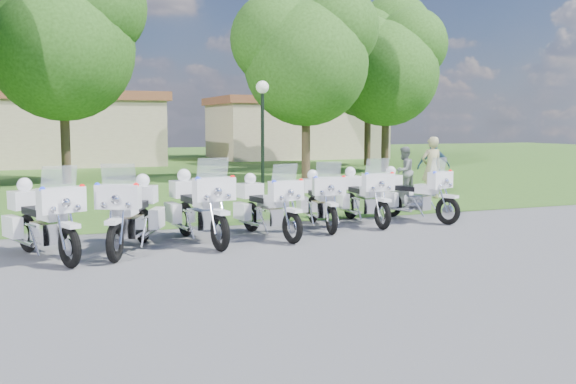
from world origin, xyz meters
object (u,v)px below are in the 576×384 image
object	(u,v)px
motorcycle_4	(320,199)
bystander_b	(404,171)
lamp_post	(262,108)
bystander_a	(431,168)
motorcycle_2	(198,206)
motorcycle_3	(267,205)
motorcycle_0	(43,219)
bystander_c	(434,167)
motorcycle_1	(132,213)
motorcycle_5	(363,195)
motorcycle_6	(414,193)

from	to	relation	value
motorcycle_4	bystander_b	distance (m)	7.18
motorcycle_4	lamp_post	bearing A→B (deg)	-89.91
motorcycle_4	bystander_a	bearing A→B (deg)	-136.16
motorcycle_2	motorcycle_3	world-z (taller)	motorcycle_2
motorcycle_0	bystander_c	size ratio (longest dim) A/B	1.28
motorcycle_0	motorcycle_4	xyz separation A→B (m)	(5.95, 1.29, -0.05)
motorcycle_1	bystander_a	distance (m)	11.11
bystander_a	motorcycle_5	bearing A→B (deg)	40.69
motorcycle_6	bystander_a	bearing A→B (deg)	-150.02
motorcycle_3	motorcycle_0	bearing A→B (deg)	-2.68
motorcycle_1	motorcycle_6	distance (m)	7.16
motorcycle_5	lamp_post	xyz separation A→B (m)	(0.02, 7.41, 2.25)
motorcycle_0	lamp_post	bearing A→B (deg)	-150.64
motorcycle_5	bystander_a	bearing A→B (deg)	-138.40
motorcycle_4	bystander_a	size ratio (longest dim) A/B	1.19
bystander_a	motorcycle_6	bearing A→B (deg)	51.94
motorcycle_0	motorcycle_2	world-z (taller)	motorcycle_2
lamp_post	bystander_a	distance (m)	6.07
motorcycle_4	bystander_a	xyz separation A→B (m)	(5.55, 3.81, 0.32)
motorcycle_0	motorcycle_4	world-z (taller)	motorcycle_0
motorcycle_4	motorcycle_5	size ratio (longest dim) A/B	0.97
motorcycle_6	motorcycle_0	bearing A→B (deg)	-11.06
motorcycle_2	motorcycle_4	size ratio (longest dim) A/B	1.12
lamp_post	bystander_c	size ratio (longest dim) A/B	2.06
motorcycle_0	bystander_b	xyz separation A→B (m)	(11.18, 6.21, 0.10)
motorcycle_0	motorcycle_5	xyz separation A→B (m)	(7.17, 1.51, -0.04)
motorcycle_5	bystander_b	world-z (taller)	bystander_b
motorcycle_4	bystander_c	world-z (taller)	bystander_c
motorcycle_2	bystander_b	distance (m)	10.01
motorcycle_0	bystander_c	xyz separation A→B (m)	(12.15, 5.94, 0.22)
motorcycle_6	bystander_c	xyz separation A→B (m)	(3.56, 4.43, 0.27)
bystander_c	motorcycle_1	bearing A→B (deg)	46.41
motorcycle_4	bystander_c	xyz separation A→B (m)	(6.20, 4.65, 0.28)
motorcycle_2	motorcycle_6	world-z (taller)	motorcycle_2
bystander_a	bystander_b	world-z (taller)	bystander_a
motorcycle_1	motorcycle_4	distance (m)	4.54
motorcycle_3	bystander_a	distance (m)	8.36
motorcycle_1	motorcycle_5	size ratio (longest dim) A/B	0.99
bystander_a	bystander_b	distance (m)	1.16
motorcycle_1	motorcycle_5	xyz separation A→B (m)	(5.61, 1.37, -0.04)
motorcycle_5	bystander_b	bearing A→B (deg)	-128.60
motorcycle_1	bystander_b	world-z (taller)	motorcycle_1
motorcycle_3	bystander_c	xyz separation A→B (m)	(7.72, 5.29, 0.27)
motorcycle_3	motorcycle_6	bearing A→B (deg)	-179.31
bystander_b	motorcycle_5	bearing A→B (deg)	21.19
motorcycle_4	motorcycle_0	bearing A→B (deg)	21.62
bystander_c	motorcycle_0	bearing A→B (deg)	43.75
bystander_b	motorcycle_3	bearing A→B (deg)	11.13
motorcycle_4	bystander_c	distance (m)	7.75
bystander_c	lamp_post	bearing A→B (deg)	-13.34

